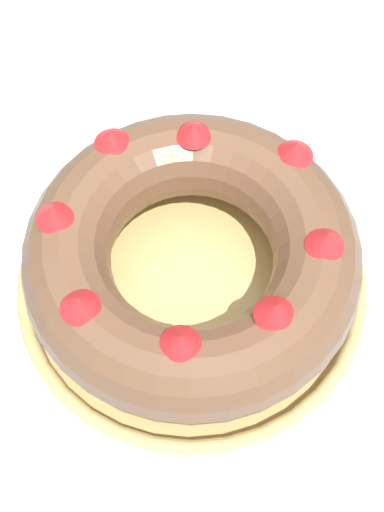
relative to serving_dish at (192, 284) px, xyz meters
The scene contains 4 objects.
ground_plane 0.76m from the serving_dish, 128.70° to the right, with size 8.00×8.00×0.00m, color brown.
dining_table 0.12m from the serving_dish, 128.70° to the right, with size 1.28×0.92×0.74m.
serving_dish is the anchor object (origin of this frame).
bundt_cake 0.05m from the serving_dish, 107.98° to the left, with size 0.27×0.27×0.08m.
Camera 1 is at (0.02, -0.25, 1.30)m, focal length 50.00 mm.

